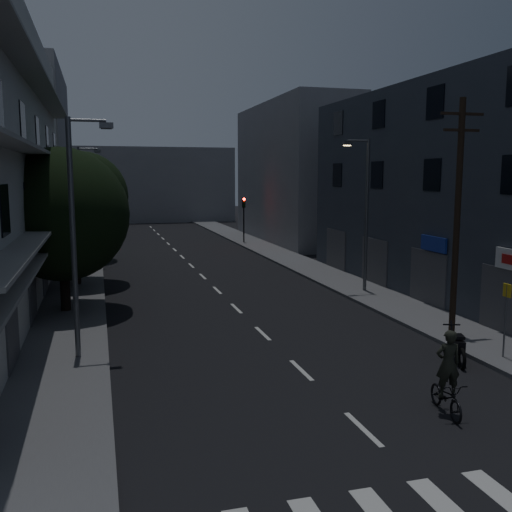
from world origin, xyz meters
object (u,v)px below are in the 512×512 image
utility_pole (457,212)px  motorcycle (456,347)px  bus_stop_sign (506,307)px  cyclist (447,386)px

utility_pole → motorcycle: utility_pole is taller
utility_pole → bus_stop_sign: bearing=-92.3°
cyclist → utility_pole: bearing=63.5°
utility_pole → motorcycle: bearing=-121.9°
bus_stop_sign → utility_pole: bearing=87.7°
bus_stop_sign → cyclist: size_ratio=1.10×
utility_pole → cyclist: size_ratio=3.93×
bus_stop_sign → cyclist: (-4.42, -3.29, -1.12)m
utility_pole → motorcycle: (-1.75, -2.81, -4.35)m
bus_stop_sign → motorcycle: bearing=168.9°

